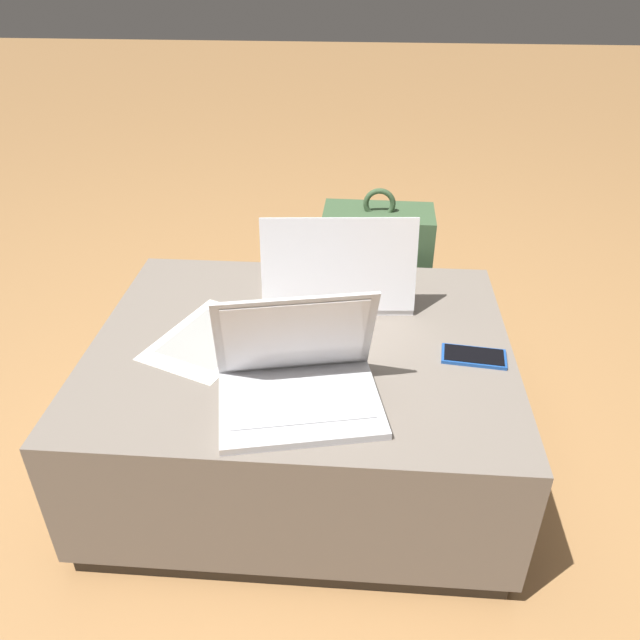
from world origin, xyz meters
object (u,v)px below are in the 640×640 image
(cell_phone, at_px, (474,356))
(backpack, at_px, (375,284))
(laptop_near, at_px, (298,380))
(paper_sheet, at_px, (210,338))
(laptop_far, at_px, (338,281))

(cell_phone, xyz_separation_m, backpack, (-0.21, 0.59, -0.15))
(cell_phone, distance_m, backpack, 0.64)
(laptop_near, xyz_separation_m, paper_sheet, (-0.23, 0.20, -0.05))
(laptop_far, distance_m, cell_phone, 0.40)
(laptop_far, height_order, paper_sheet, laptop_far)
(laptop_far, relative_size, backpack, 0.70)
(laptop_near, xyz_separation_m, cell_phone, (0.38, 0.17, -0.05))
(laptop_near, bearing_deg, paper_sheet, 126.44)
(laptop_near, bearing_deg, cell_phone, 12.49)
(laptop_far, xyz_separation_m, cell_phone, (0.32, -0.24, -0.05))
(laptop_near, relative_size, backpack, 0.66)
(laptop_near, bearing_deg, laptop_far, 69.83)
(laptop_near, height_order, laptop_far, laptop_far)
(laptop_far, bearing_deg, laptop_near, 77.32)
(laptop_far, bearing_deg, paper_sheet, 30.89)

